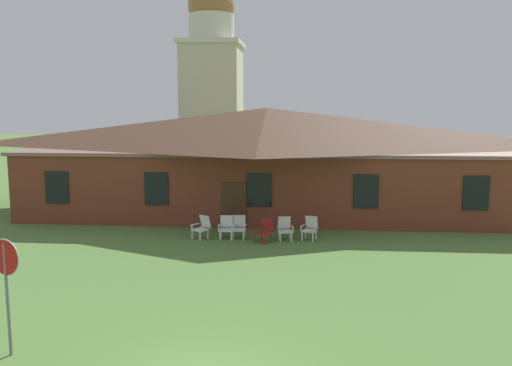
{
  "coord_description": "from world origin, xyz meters",
  "views": [
    {
      "loc": [
        1.9,
        -9.41,
        5.34
      ],
      "look_at": [
        0.32,
        8.52,
        2.83
      ],
      "focal_mm": 37.26,
      "sensor_mm": 36.0,
      "label": 1
    }
  ],
  "objects_px": {
    "lawn_chair_middle": "(265,230)",
    "lawn_chair_right_end": "(285,228)",
    "stop_sign": "(6,273)",
    "lawn_chair_by_porch": "(202,227)",
    "lawn_chair_near_door": "(226,227)",
    "lawn_chair_far_side": "(310,228)",
    "lawn_chair_left_end": "(239,226)"
  },
  "relations": [
    {
      "from": "lawn_chair_middle",
      "to": "lawn_chair_far_side",
      "type": "relative_size",
      "value": 1.0
    },
    {
      "from": "lawn_chair_by_porch",
      "to": "lawn_chair_right_end",
      "type": "distance_m",
      "value": 3.44
    },
    {
      "from": "lawn_chair_by_porch",
      "to": "lawn_chair_middle",
      "type": "relative_size",
      "value": 1.0
    },
    {
      "from": "lawn_chair_middle",
      "to": "lawn_chair_far_side",
      "type": "xyz_separation_m",
      "value": [
        1.83,
        0.63,
        0.0
      ]
    },
    {
      "from": "lawn_chair_middle",
      "to": "lawn_chair_right_end",
      "type": "bearing_deg",
      "value": 29.11
    },
    {
      "from": "stop_sign",
      "to": "lawn_chair_right_end",
      "type": "relative_size",
      "value": 2.72
    },
    {
      "from": "lawn_chair_right_end",
      "to": "lawn_chair_far_side",
      "type": "height_order",
      "value": "same"
    },
    {
      "from": "lawn_chair_middle",
      "to": "lawn_chair_near_door",
      "type": "bearing_deg",
      "value": 164.0
    },
    {
      "from": "lawn_chair_middle",
      "to": "stop_sign",
      "type": "bearing_deg",
      "value": -114.93
    },
    {
      "from": "lawn_chair_left_end",
      "to": "lawn_chair_middle",
      "type": "distance_m",
      "value": 1.27
    },
    {
      "from": "lawn_chair_near_door",
      "to": "lawn_chair_middle",
      "type": "distance_m",
      "value": 1.71
    },
    {
      "from": "lawn_chair_middle",
      "to": "lawn_chair_right_end",
      "type": "distance_m",
      "value": 0.91
    },
    {
      "from": "lawn_chair_near_door",
      "to": "lawn_chair_by_porch",
      "type": "bearing_deg",
      "value": -176.96
    },
    {
      "from": "stop_sign",
      "to": "lawn_chair_by_porch",
      "type": "distance_m",
      "value": 11.13
    },
    {
      "from": "lawn_chair_by_porch",
      "to": "lawn_chair_left_end",
      "type": "distance_m",
      "value": 1.53
    },
    {
      "from": "lawn_chair_middle",
      "to": "lawn_chair_left_end",
      "type": "bearing_deg",
      "value": 152.79
    },
    {
      "from": "lawn_chair_by_porch",
      "to": "lawn_chair_near_door",
      "type": "bearing_deg",
      "value": 3.04
    },
    {
      "from": "stop_sign",
      "to": "lawn_chair_by_porch",
      "type": "xyz_separation_m",
      "value": [
        2.19,
        10.82,
        -1.36
      ]
    },
    {
      "from": "lawn_chair_near_door",
      "to": "lawn_chair_middle",
      "type": "height_order",
      "value": "same"
    },
    {
      "from": "stop_sign",
      "to": "lawn_chair_far_side",
      "type": "height_order",
      "value": "stop_sign"
    },
    {
      "from": "stop_sign",
      "to": "lawn_chair_far_side",
      "type": "distance_m",
      "value": 12.97
    },
    {
      "from": "lawn_chair_near_door",
      "to": "lawn_chair_far_side",
      "type": "bearing_deg",
      "value": 2.59
    },
    {
      "from": "lawn_chair_left_end",
      "to": "lawn_chair_right_end",
      "type": "bearing_deg",
      "value": -4.11
    },
    {
      "from": "lawn_chair_by_porch",
      "to": "lawn_chair_left_end",
      "type": "height_order",
      "value": "same"
    },
    {
      "from": "lawn_chair_left_end",
      "to": "lawn_chair_right_end",
      "type": "distance_m",
      "value": 1.92
    },
    {
      "from": "lawn_chair_near_door",
      "to": "lawn_chair_right_end",
      "type": "bearing_deg",
      "value": -0.69
    },
    {
      "from": "lawn_chair_by_porch",
      "to": "lawn_chair_middle",
      "type": "distance_m",
      "value": 2.68
    },
    {
      "from": "stop_sign",
      "to": "lawn_chair_near_door",
      "type": "xyz_separation_m",
      "value": [
        3.2,
        10.88,
        -1.36
      ]
    },
    {
      "from": "lawn_chair_near_door",
      "to": "lawn_chair_middle",
      "type": "bearing_deg",
      "value": -16.0
    },
    {
      "from": "lawn_chair_right_end",
      "to": "lawn_chair_near_door",
      "type": "bearing_deg",
      "value": 179.31
    },
    {
      "from": "lawn_chair_near_door",
      "to": "lawn_chair_right_end",
      "type": "xyz_separation_m",
      "value": [
        2.43,
        -0.03,
        0.0
      ]
    },
    {
      "from": "lawn_chair_left_end",
      "to": "lawn_chair_middle",
      "type": "xyz_separation_m",
      "value": [
        1.13,
        -0.58,
        0.0
      ]
    }
  ]
}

